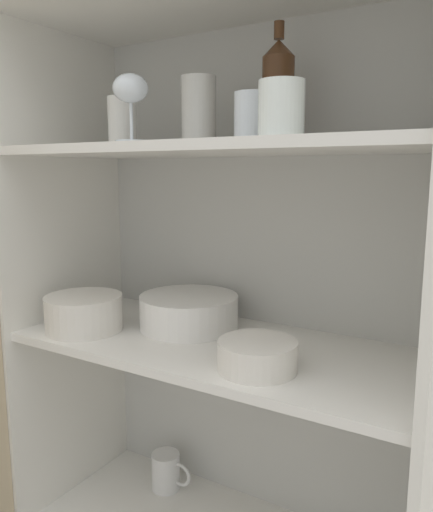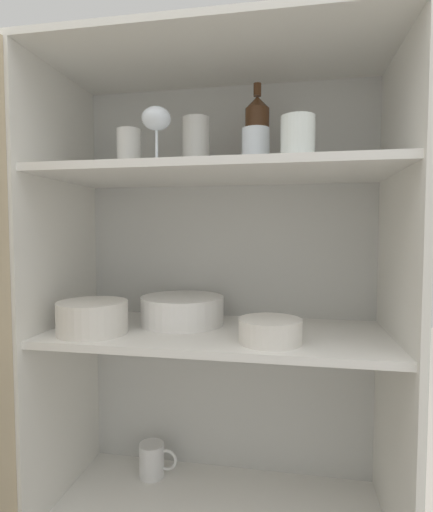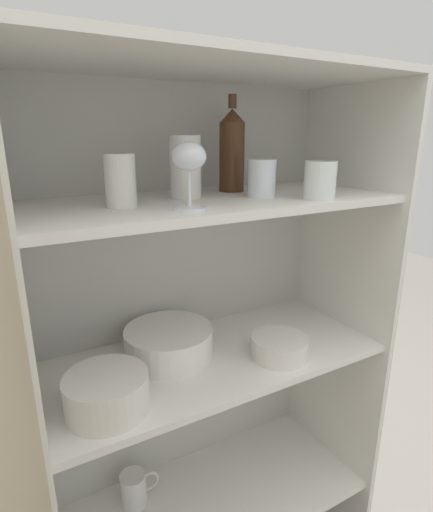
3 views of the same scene
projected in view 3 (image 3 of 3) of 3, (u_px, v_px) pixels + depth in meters
cupboard_back_panel at (185, 339)px, 1.29m from camera, size 0.94×0.02×1.55m
cupboard_side_left at (38, 426)px, 0.91m from camera, size 0.02×0.43×1.55m
cupboard_side_right at (336, 333)px, 1.34m from camera, size 0.02×0.43×1.55m
cupboard_top_panel at (215, 66)px, 0.90m from camera, size 0.94×0.43×0.02m
shelf_board_lower at (215, 499)px, 1.26m from camera, size 0.91×0.39×0.02m
shelf_board_middle at (215, 357)px, 1.11m from camera, size 0.91×0.39×0.02m
shelf_board_upper at (215, 202)px, 0.99m from camera, size 0.91×0.39×0.02m
tumbler_glass_0 at (262, 178)px, 0.98m from camera, size 0.07×0.07×0.09m
tumbler_glass_1 at (320, 180)px, 0.95m from camera, size 0.08×0.08×0.09m
tumbler_glass_2 at (120, 181)px, 0.84m from camera, size 0.07×0.07×0.11m
tumbler_glass_3 at (185, 167)px, 0.96m from camera, size 0.08×0.08×0.15m
wine_glass_0 at (189, 161)px, 0.79m from camera, size 0.07×0.07×0.14m
wine_bottle at (232, 150)px, 1.07m from camera, size 0.07×0.07×0.25m
plate_stack_white at (169, 342)px, 1.09m from camera, size 0.24×0.24×0.08m
mixing_bowl_large at (107, 392)px, 0.87m from camera, size 0.18×0.18×0.08m
serving_bowl_small at (280, 346)px, 1.09m from camera, size 0.16×0.16×0.06m
coffee_mug_primary at (134, 488)px, 1.22m from camera, size 0.12×0.08×0.10m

